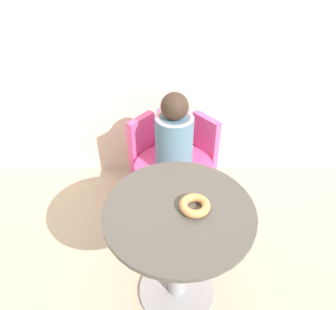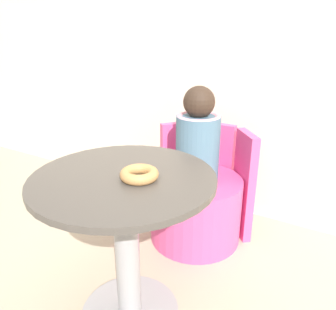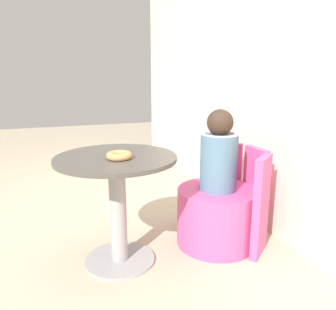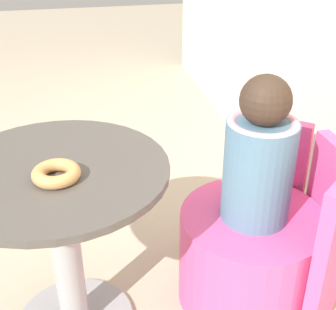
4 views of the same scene
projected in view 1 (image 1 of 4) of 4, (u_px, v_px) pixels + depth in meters
name	position (u px, v px, depth m)	size (l,w,h in m)	color
ground_plane	(179.00, 285.00, 1.95)	(12.00, 12.00, 0.00)	#B7A88E
back_wall	(177.00, 22.00, 2.13)	(6.00, 0.06, 2.40)	beige
round_table	(178.00, 238.00, 1.64)	(0.72, 0.72, 0.68)	#99999E
tub_chair	(174.00, 187.00, 2.35)	(0.54, 0.54, 0.39)	#E54C8C
booth_backrest	(173.00, 153.00, 2.45)	(0.64, 0.24, 0.66)	#E54C8C
child_figure	(174.00, 135.00, 2.08)	(0.25, 0.25, 0.54)	slate
donut	(195.00, 206.00, 1.51)	(0.15, 0.15, 0.04)	tan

